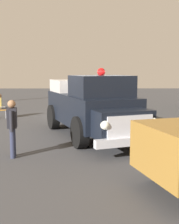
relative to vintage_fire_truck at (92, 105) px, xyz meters
The scene contains 6 objects.
ground_plane 1.25m from the vintage_fire_truck, 135.43° to the right, with size 60.00×60.00×0.00m, color #424244.
vintage_fire_truck is the anchor object (origin of this frame).
classic_hot_rod 4.97m from the vintage_fire_truck, ahead, with size 4.46×2.14×1.46m.
lawn_chair_by_car 2.19m from the vintage_fire_truck, 23.17° to the right, with size 0.53×0.54×1.02m.
spectator_seated 6.43m from the vintage_fire_truck, 46.10° to the left, with size 0.48×0.60×1.29m.
spectator_standing 3.66m from the vintage_fire_truck, 140.19° to the left, with size 0.65×0.32×1.68m.
Camera 1 is at (-11.37, 0.47, 2.55)m, focal length 49.74 mm.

